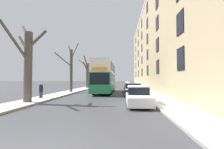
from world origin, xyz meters
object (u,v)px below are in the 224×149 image
(bare_tree_left_0, at_px, (27,62))
(parked_car_2, at_px, (130,88))
(bare_tree_left_1, at_px, (71,69))
(double_decker_bus, at_px, (105,76))
(bare_tree_left_2, at_px, (87,74))
(pedestrian_left_sidewalk, at_px, (41,90))
(oncoming_van, at_px, (104,82))
(parked_car_0, at_px, (138,96))
(parked_car_1, at_px, (133,90))

(bare_tree_left_0, height_order, parked_car_2, bare_tree_left_0)
(bare_tree_left_1, relative_size, double_decker_bus, 0.73)
(bare_tree_left_2, bearing_deg, pedestrian_left_sidewalk, -91.33)
(bare_tree_left_2, height_order, double_decker_bus, bare_tree_left_2)
(bare_tree_left_1, relative_size, oncoming_van, 1.60)
(double_decker_bus, bearing_deg, parked_car_0, -70.31)
(parked_car_0, distance_m, pedestrian_left_sidewalk, 9.38)
(bare_tree_left_1, distance_m, bare_tree_left_2, 9.75)
(double_decker_bus, height_order, pedestrian_left_sidewalk, double_decker_bus)
(bare_tree_left_1, xyz_separation_m, parked_car_1, (8.73, -4.52, -2.84))
(parked_car_0, relative_size, pedestrian_left_sidewalk, 2.75)
(bare_tree_left_0, height_order, bare_tree_left_1, bare_tree_left_1)
(pedestrian_left_sidewalk, bearing_deg, bare_tree_left_2, -139.89)
(bare_tree_left_2, height_order, parked_car_2, bare_tree_left_2)
(bare_tree_left_1, bearing_deg, bare_tree_left_0, -90.55)
(bare_tree_left_0, bearing_deg, parked_car_1, 31.95)
(bare_tree_left_1, xyz_separation_m, parked_car_2, (8.73, 1.54, -2.91))
(bare_tree_left_2, relative_size, pedestrian_left_sidewalk, 4.12)
(bare_tree_left_1, distance_m, parked_car_0, 13.61)
(parked_car_2, relative_size, pedestrian_left_sidewalk, 2.72)
(bare_tree_left_0, distance_m, parked_car_1, 10.73)
(bare_tree_left_1, xyz_separation_m, oncoming_van, (2.69, 19.25, -2.24))
(parked_car_2, bearing_deg, parked_car_0, -90.00)
(parked_car_0, height_order, pedestrian_left_sidewalk, pedestrian_left_sidewalk)
(oncoming_van, height_order, pedestrian_left_sidewalk, oncoming_van)
(parked_car_1, xyz_separation_m, parked_car_2, (-0.00, 6.06, -0.07))
(bare_tree_left_0, relative_size, bare_tree_left_1, 0.89)
(bare_tree_left_0, distance_m, bare_tree_left_1, 10.03)
(parked_car_1, bearing_deg, oncoming_van, 104.26)
(oncoming_van, bearing_deg, pedestrian_left_sidewalk, -96.40)
(bare_tree_left_0, relative_size, bare_tree_left_2, 1.04)
(double_decker_bus, relative_size, pedestrian_left_sidewalk, 6.55)
(pedestrian_left_sidewalk, bearing_deg, bare_tree_left_1, -140.93)
(bare_tree_left_2, bearing_deg, double_decker_bus, -62.31)
(bare_tree_left_2, distance_m, parked_car_1, 16.84)
(parked_car_0, xyz_separation_m, oncoming_van, (-6.04, 29.28, 0.65))
(oncoming_van, relative_size, pedestrian_left_sidewalk, 2.99)
(double_decker_bus, bearing_deg, bare_tree_left_2, 117.69)
(bare_tree_left_2, bearing_deg, parked_car_1, -58.79)
(parked_car_0, relative_size, oncoming_van, 0.92)
(parked_car_0, bearing_deg, bare_tree_left_1, 131.03)
(parked_car_2, height_order, oncoming_van, oncoming_van)
(bare_tree_left_2, relative_size, parked_car_0, 1.50)
(double_decker_bus, distance_m, parked_car_2, 4.32)
(bare_tree_left_0, xyz_separation_m, parked_car_2, (8.83, 11.56, -2.69))
(bare_tree_left_1, distance_m, oncoming_van, 19.56)
(bare_tree_left_2, xyz_separation_m, double_decker_bus, (4.91, -9.36, -0.63))
(bare_tree_left_0, xyz_separation_m, bare_tree_left_1, (0.10, 10.02, 0.22))
(bare_tree_left_0, xyz_separation_m, parked_car_1, (8.83, 5.50, -2.62))
(double_decker_bus, bearing_deg, bare_tree_left_1, -175.68)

